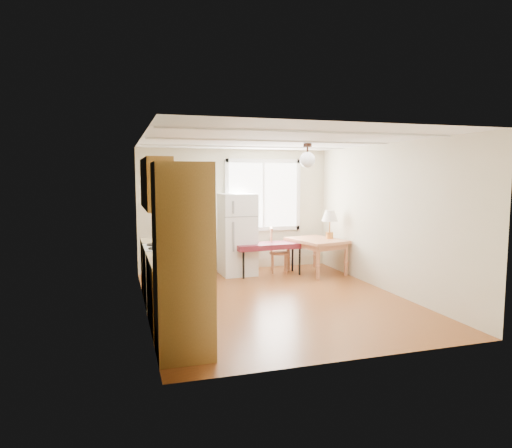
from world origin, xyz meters
name	(u,v)px	position (x,y,z in m)	size (l,w,h in m)	color
room_shell	(275,221)	(0.00, 0.00, 1.25)	(4.60, 5.60, 2.62)	#602E13
kitchen_run	(169,260)	(-1.72, -0.63, 0.84)	(0.65, 3.40, 2.20)	brown
window_unit	(263,195)	(0.60, 2.47, 1.55)	(1.64, 0.05, 1.51)	white
pendant_light	(307,159)	(0.70, 0.40, 2.24)	(0.26, 0.26, 0.40)	black
refrigerator	(237,234)	(-0.10, 1.98, 0.80)	(0.69, 0.70, 1.61)	white
bench	(269,247)	(0.49, 1.75, 0.57)	(1.40, 0.58, 0.63)	#5B1522
dining_table	(317,244)	(1.44, 1.60, 0.60)	(1.08, 1.29, 0.70)	#AE6943
chair	(275,247)	(0.67, 1.92, 0.51)	(0.43, 0.42, 0.90)	#AE6943
table_lamp	(330,218)	(1.71, 1.58, 1.11)	(0.33, 0.33, 0.57)	#C0813D
coffee_maker	(173,252)	(-1.72, -1.09, 1.02)	(0.20, 0.24, 0.33)	black
kettle	(164,249)	(-1.78, -0.61, 0.99)	(0.11, 0.11, 0.21)	red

